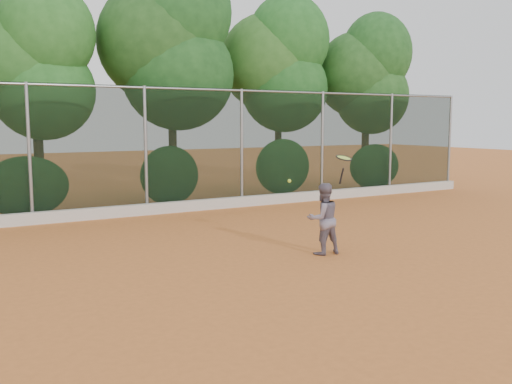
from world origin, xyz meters
TOP-DOWN VIEW (x-y plane):
  - ground at (0.00, 0.00)m, footprint 80.00×80.00m
  - concrete_curb at (0.00, 6.82)m, footprint 24.00×0.20m
  - tennis_player at (1.28, 0.65)m, footprint 0.71×0.58m
  - chainlink_fence at (-0.00, 7.00)m, footprint 24.09×0.09m
  - foliage_backdrop at (-0.55, 8.98)m, footprint 23.70×3.63m
  - tennis_racket at (1.64, 0.49)m, footprint 0.35×0.34m
  - tennis_ball_in_flight at (0.48, 0.61)m, footprint 0.07×0.07m

SIDE VIEW (x-z plane):
  - ground at x=0.00m, z-range 0.00..0.00m
  - concrete_curb at x=0.00m, z-range 0.00..0.30m
  - tennis_player at x=1.28m, z-range 0.00..1.38m
  - tennis_ball_in_flight at x=0.48m, z-range 1.43..1.50m
  - tennis_racket at x=1.64m, z-range 1.53..2.10m
  - chainlink_fence at x=0.00m, z-range 0.11..3.61m
  - foliage_backdrop at x=-0.55m, z-range 0.63..8.18m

